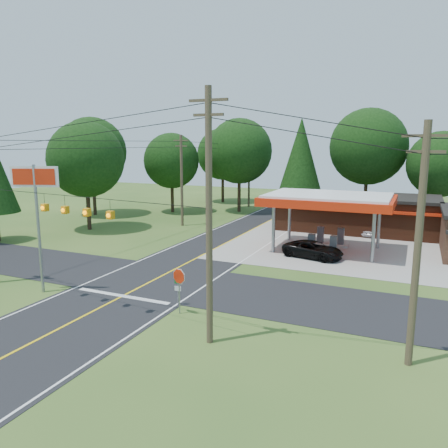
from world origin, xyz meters
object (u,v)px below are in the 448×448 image
at_px(suv_car, 313,250).
at_px(octagonal_stop_sign, 179,280).
at_px(gas_canopy, 328,201).
at_px(big_stop_sign, 36,197).
at_px(sedan_car, 372,230).

relative_size(suv_car, octagonal_stop_sign, 1.89).
height_order(gas_canopy, big_stop_sign, big_stop_sign).
bearing_deg(sedan_car, suv_car, -93.61).
bearing_deg(big_stop_sign, octagonal_stop_sign, 2.36).
relative_size(suv_car, sedan_car, 1.38).
bearing_deg(gas_canopy, sedan_car, 69.44).
bearing_deg(big_stop_sign, sedan_car, 56.78).
bearing_deg(sedan_car, octagonal_stop_sign, -92.31).
bearing_deg(suv_car, sedan_car, -4.99).
height_order(gas_canopy, suv_car, gas_canopy).
bearing_deg(sedan_car, big_stop_sign, -109.19).
height_order(gas_canopy, sedan_car, gas_canopy).
distance_m(gas_canopy, octagonal_stop_sign, 18.29).
distance_m(gas_canopy, sedan_car, 9.30).
bearing_deg(gas_canopy, big_stop_sign, -127.94).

